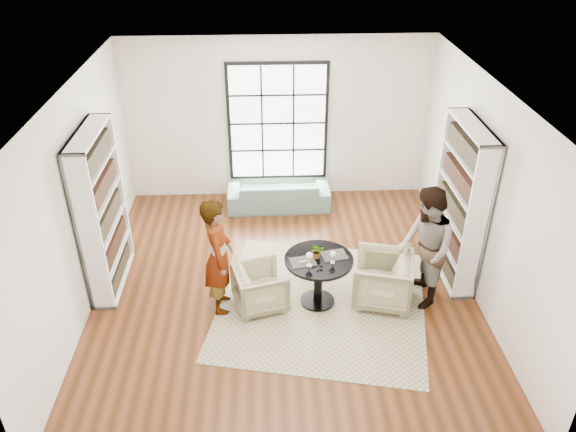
{
  "coord_description": "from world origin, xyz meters",
  "views": [
    {
      "loc": [
        -0.25,
        -6.63,
        5.17
      ],
      "look_at": [
        0.07,
        0.4,
        1.0
      ],
      "focal_mm": 35.0,
      "sensor_mm": 36.0,
      "label": 1
    }
  ],
  "objects_px": {
    "armchair_right": "(382,280)",
    "flower_centerpiece": "(317,251)",
    "wine_glass_left": "(309,256)",
    "armchair_left": "(260,287)",
    "person_right": "(425,248)",
    "wine_glass_right": "(333,254)",
    "person_left": "(218,256)",
    "pedestal_table": "(318,271)",
    "sofa": "(279,193)"
  },
  "relations": [
    {
      "from": "armchair_left",
      "to": "person_right",
      "type": "height_order",
      "value": "person_right"
    },
    {
      "from": "armchair_right",
      "to": "flower_centerpiece",
      "type": "distance_m",
      "value": 1.05
    },
    {
      "from": "wine_glass_left",
      "to": "armchair_left",
      "type": "bearing_deg",
      "value": 169.4
    },
    {
      "from": "armchair_left",
      "to": "flower_centerpiece",
      "type": "bearing_deg",
      "value": -100.56
    },
    {
      "from": "wine_glass_right",
      "to": "sofa",
      "type": "bearing_deg",
      "value": 102.52
    },
    {
      "from": "armchair_right",
      "to": "person_left",
      "type": "xyz_separation_m",
      "value": [
        -2.27,
        -0.03,
        0.49
      ]
    },
    {
      "from": "armchair_right",
      "to": "wine_glass_right",
      "type": "xyz_separation_m",
      "value": [
        -0.73,
        -0.1,
        0.52
      ]
    },
    {
      "from": "armchair_left",
      "to": "flower_centerpiece",
      "type": "height_order",
      "value": "flower_centerpiece"
    },
    {
      "from": "flower_centerpiece",
      "to": "armchair_left",
      "type": "bearing_deg",
      "value": -175.09
    },
    {
      "from": "person_left",
      "to": "pedestal_table",
      "type": "bearing_deg",
      "value": -91.79
    },
    {
      "from": "person_left",
      "to": "flower_centerpiece",
      "type": "height_order",
      "value": "person_left"
    },
    {
      "from": "person_left",
      "to": "person_right",
      "type": "distance_m",
      "value": 2.82
    },
    {
      "from": "sofa",
      "to": "flower_centerpiece",
      "type": "height_order",
      "value": "flower_centerpiece"
    },
    {
      "from": "armchair_left",
      "to": "wine_glass_left",
      "type": "height_order",
      "value": "wine_glass_left"
    },
    {
      "from": "wine_glass_left",
      "to": "flower_centerpiece",
      "type": "distance_m",
      "value": 0.23
    },
    {
      "from": "pedestal_table",
      "to": "armchair_left",
      "type": "relative_size",
      "value": 1.36
    },
    {
      "from": "pedestal_table",
      "to": "armchair_right",
      "type": "bearing_deg",
      "value": -0.18
    },
    {
      "from": "armchair_left",
      "to": "person_right",
      "type": "xyz_separation_m",
      "value": [
        2.27,
        0.03,
        0.57
      ]
    },
    {
      "from": "armchair_left",
      "to": "wine_glass_left",
      "type": "relative_size",
      "value": 3.28
    },
    {
      "from": "armchair_left",
      "to": "pedestal_table",
      "type": "bearing_deg",
      "value": -103.1
    },
    {
      "from": "pedestal_table",
      "to": "wine_glass_right",
      "type": "bearing_deg",
      "value": -29.83
    },
    {
      "from": "pedestal_table",
      "to": "person_left",
      "type": "distance_m",
      "value": 1.4
    },
    {
      "from": "pedestal_table",
      "to": "flower_centerpiece",
      "type": "distance_m",
      "value": 0.31
    },
    {
      "from": "person_right",
      "to": "wine_glass_right",
      "type": "relative_size",
      "value": 9.66
    },
    {
      "from": "armchair_right",
      "to": "person_left",
      "type": "bearing_deg",
      "value": -74.99
    },
    {
      "from": "armchair_right",
      "to": "sofa",
      "type": "bearing_deg",
      "value": -139.62
    },
    {
      "from": "armchair_right",
      "to": "person_right",
      "type": "relative_size",
      "value": 0.46
    },
    {
      "from": "armchair_left",
      "to": "person_right",
      "type": "relative_size",
      "value": 0.39
    },
    {
      "from": "sofa",
      "to": "armchair_right",
      "type": "xyz_separation_m",
      "value": [
        1.38,
        -2.81,
        0.1
      ]
    },
    {
      "from": "armchair_left",
      "to": "person_left",
      "type": "bearing_deg",
      "value": 74.53
    },
    {
      "from": "person_left",
      "to": "armchair_right",
      "type": "bearing_deg",
      "value": -92.43
    },
    {
      "from": "pedestal_table",
      "to": "wine_glass_right",
      "type": "relative_size",
      "value": 5.16
    },
    {
      "from": "person_right",
      "to": "wine_glass_left",
      "type": "bearing_deg",
      "value": -86.45
    },
    {
      "from": "pedestal_table",
      "to": "wine_glass_left",
      "type": "xyz_separation_m",
      "value": [
        -0.15,
        -0.16,
        0.36
      ]
    },
    {
      "from": "pedestal_table",
      "to": "person_left",
      "type": "xyz_separation_m",
      "value": [
        -1.36,
        -0.03,
        0.31
      ]
    },
    {
      "from": "pedestal_table",
      "to": "armchair_left",
      "type": "height_order",
      "value": "pedestal_table"
    },
    {
      "from": "armchair_right",
      "to": "flower_centerpiece",
      "type": "xyz_separation_m",
      "value": [
        -0.93,
        0.04,
        0.49
      ]
    },
    {
      "from": "wine_glass_right",
      "to": "person_left",
      "type": "bearing_deg",
      "value": 177.5
    },
    {
      "from": "person_left",
      "to": "wine_glass_left",
      "type": "height_order",
      "value": "person_left"
    },
    {
      "from": "wine_glass_right",
      "to": "armchair_left",
      "type": "bearing_deg",
      "value": 176.11
    },
    {
      "from": "wine_glass_right",
      "to": "flower_centerpiece",
      "type": "xyz_separation_m",
      "value": [
        -0.2,
        0.13,
        -0.03
      ]
    },
    {
      "from": "person_left",
      "to": "wine_glass_left",
      "type": "xyz_separation_m",
      "value": [
        1.22,
        -0.12,
        0.05
      ]
    },
    {
      "from": "sofa",
      "to": "flower_centerpiece",
      "type": "bearing_deg",
      "value": 98.25
    },
    {
      "from": "armchair_left",
      "to": "flower_centerpiece",
      "type": "distance_m",
      "value": 0.96
    },
    {
      "from": "armchair_right",
      "to": "flower_centerpiece",
      "type": "height_order",
      "value": "flower_centerpiece"
    },
    {
      "from": "wine_glass_left",
      "to": "wine_glass_right",
      "type": "distance_m",
      "value": 0.33
    },
    {
      "from": "sofa",
      "to": "wine_glass_right",
      "type": "relative_size",
      "value": 10.1
    },
    {
      "from": "pedestal_table",
      "to": "person_right",
      "type": "bearing_deg",
      "value": -0.11
    },
    {
      "from": "person_right",
      "to": "wine_glass_right",
      "type": "height_order",
      "value": "person_right"
    },
    {
      "from": "wine_glass_left",
      "to": "flower_centerpiece",
      "type": "height_order",
      "value": "wine_glass_left"
    }
  ]
}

